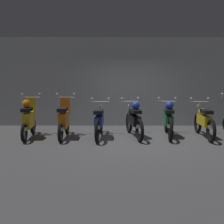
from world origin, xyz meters
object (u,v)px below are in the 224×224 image
object	(u,v)px
motorbike_slot_2	(100,121)
motorbike_slot_4	(170,119)
motorbike_slot_5	(205,121)
motorbike_slot_3	(135,119)
motorbike_slot_0	(30,119)
motorbike_slot_1	(65,120)

from	to	relation	value
motorbike_slot_2	motorbike_slot_4	distance (m)	2.07
motorbike_slot_4	motorbike_slot_5	distance (m)	1.04
motorbike_slot_3	motorbike_slot_5	size ratio (longest dim) A/B	0.99
motorbike_slot_3	motorbike_slot_5	xyz separation A→B (m)	(2.07, -0.05, -0.04)
motorbike_slot_0	motorbike_slot_1	bearing A→B (deg)	0.75
motorbike_slot_3	motorbike_slot_2	bearing A→B (deg)	-174.69
motorbike_slot_0	motorbike_slot_4	size ratio (longest dim) A/B	0.86
motorbike_slot_3	motorbike_slot_1	bearing A→B (deg)	-177.32
motorbike_slot_0	motorbike_slot_4	xyz separation A→B (m)	(4.13, 0.15, -0.04)
motorbike_slot_2	motorbike_slot_4	xyz separation A→B (m)	(2.07, 0.14, 0.04)
motorbike_slot_4	motorbike_slot_5	size ratio (longest dim) A/B	1.00
motorbike_slot_0	motorbike_slot_1	world-z (taller)	same
motorbike_slot_0	motorbike_slot_2	size ratio (longest dim) A/B	0.86
motorbike_slot_5	motorbike_slot_3	bearing A→B (deg)	178.66
motorbike_slot_5	motorbike_slot_4	bearing A→B (deg)	175.09
motorbike_slot_2	motorbike_slot_3	bearing A→B (deg)	5.31
motorbike_slot_2	motorbike_slot_4	world-z (taller)	same
motorbike_slot_0	motorbike_slot_5	size ratio (longest dim) A/B	0.86
motorbike_slot_0	motorbike_slot_2	bearing A→B (deg)	0.40
motorbike_slot_1	motorbike_slot_3	distance (m)	2.07
motorbike_slot_5	motorbike_slot_1	bearing A→B (deg)	-179.33
motorbike_slot_1	motorbike_slot_3	bearing A→B (deg)	2.68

